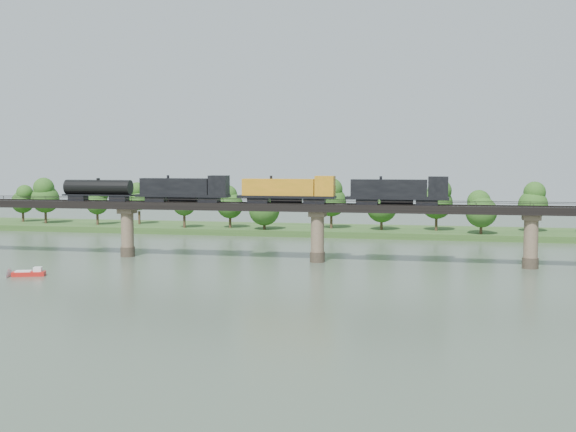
# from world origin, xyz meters

# --- Properties ---
(ground) EXTENTS (400.00, 400.00, 0.00)m
(ground) POSITION_xyz_m (0.00, 0.00, 0.00)
(ground) COLOR #374637
(ground) RESTS_ON ground
(far_bank) EXTENTS (300.00, 24.00, 1.60)m
(far_bank) POSITION_xyz_m (0.00, 85.00, 0.80)
(far_bank) COLOR #2A4B1E
(far_bank) RESTS_ON ground
(bridge) EXTENTS (236.00, 30.00, 11.50)m
(bridge) POSITION_xyz_m (0.00, 30.00, 5.46)
(bridge) COLOR #473A2D
(bridge) RESTS_ON ground
(bridge_superstructure) EXTENTS (220.00, 4.90, 0.75)m
(bridge_superstructure) POSITION_xyz_m (0.00, 30.00, 11.79)
(bridge_superstructure) COLOR black
(bridge_superstructure) RESTS_ON bridge
(far_treeline) EXTENTS (289.06, 17.54, 13.60)m
(far_treeline) POSITION_xyz_m (-8.21, 80.52, 8.83)
(far_treeline) COLOR #382619
(far_treeline) RESTS_ON far_bank
(freight_train) EXTENTS (79.16, 3.08, 5.45)m
(freight_train) POSITION_xyz_m (-13.26, 30.00, 14.10)
(freight_train) COLOR black
(freight_train) RESTS_ON bridge
(motorboat) EXTENTS (5.82, 3.61, 1.53)m
(motorboat) POSITION_xyz_m (-46.11, 3.01, 0.53)
(motorboat) COLOR red
(motorboat) RESTS_ON ground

